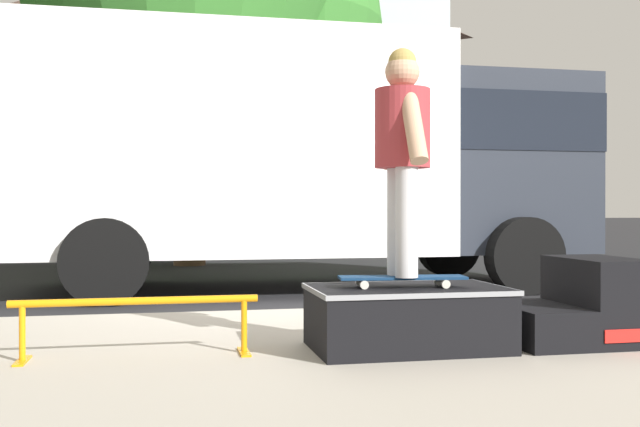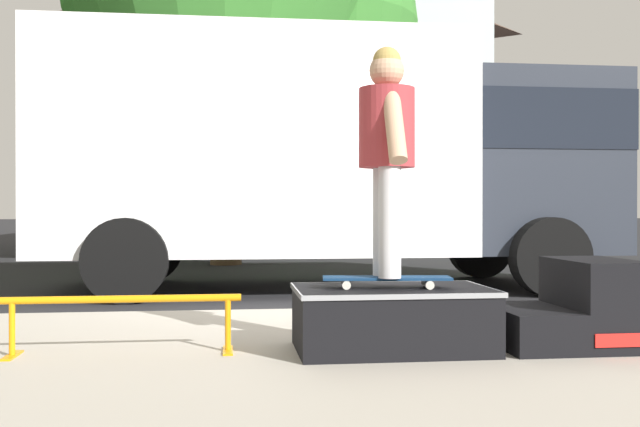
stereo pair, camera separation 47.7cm
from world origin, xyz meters
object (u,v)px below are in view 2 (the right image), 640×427
object	(u,v)px
skateboard	(387,279)
box_truck	(332,152)
skater_kid	(387,142)
grind_rail	(122,310)
kicker_ramp	(575,310)
skate_box	(392,317)

from	to	relation	value
skateboard	box_truck	size ratio (longest dim) A/B	0.12
skater_kid	box_truck	distance (m)	4.70
grind_rail	skater_kid	world-z (taller)	skater_kid
skateboard	kicker_ramp	bearing A→B (deg)	1.07
skate_box	skater_kid	world-z (taller)	skater_kid
kicker_ramp	skater_kid	world-z (taller)	skater_kid
skateboard	skater_kid	xyz separation A→B (m)	(-0.00, 0.00, 0.84)
skate_box	box_truck	world-z (taller)	box_truck
skate_box	skateboard	world-z (taller)	skateboard
box_truck	skateboard	bearing A→B (deg)	-93.96
skate_box	skater_kid	xyz separation A→B (m)	(-0.04, -0.02, 1.07)
skater_kid	grind_rail	bearing A→B (deg)	176.03
skate_box	box_truck	size ratio (longest dim) A/B	0.17
skateboard	box_truck	xyz separation A→B (m)	(0.32, 4.68, 1.14)
skater_kid	skate_box	bearing A→B (deg)	30.36
skateboard	skate_box	bearing A→B (deg)	30.36
grind_rail	skateboard	distance (m)	1.61
kicker_ramp	skateboard	xyz separation A→B (m)	(-1.22, -0.02, 0.22)
skateboard	box_truck	bearing A→B (deg)	86.04
skater_kid	skateboard	bearing A→B (deg)	0.00
skate_box	grind_rail	bearing A→B (deg)	176.94
kicker_ramp	box_truck	xyz separation A→B (m)	(-0.90, 4.66, 1.35)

